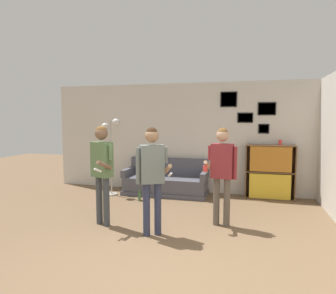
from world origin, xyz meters
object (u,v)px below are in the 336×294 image
bookshelf (270,172)px  bottle_on_floor (139,196)px  couch (166,182)px  person_player_foreground_center (152,169)px  floor_lamp (111,137)px  person_watcher_holding_cup (222,166)px  drinking_cup (280,142)px  person_player_foreground_left (102,164)px

bookshelf → bottle_on_floor: size_ratio=4.43×
couch → person_player_foreground_center: (0.48, -2.55, 0.76)m
couch → floor_lamp: (-1.24, -0.42, 1.10)m
couch → person_watcher_holding_cup: bearing=-51.1°
person_watcher_holding_cup → drinking_cup: person_watcher_holding_cup is taller
person_player_foreground_left → drinking_cup: 4.00m
floor_lamp → drinking_cup: (3.84, 0.62, -0.09)m
floor_lamp → person_watcher_holding_cup: bearing=-27.5°
couch → person_player_foreground_center: person_player_foreground_center is taller
couch → bottle_on_floor: bearing=-118.3°
bottle_on_floor → drinking_cup: bearing=17.6°
couch → person_watcher_holding_cup: 2.48m
couch → bottle_on_floor: 0.87m
couch → floor_lamp: size_ratio=1.10×
person_player_foreground_left → person_watcher_holding_cup: (1.98, 0.48, -0.02)m
person_player_foreground_left → person_player_foreground_center: 0.99m
bookshelf → person_player_foreground_left: size_ratio=0.72×
bottle_on_floor → couch: bearing=61.7°
couch → person_player_foreground_left: person_player_foreground_left is taller
person_player_foreground_center → bottle_on_floor: (-0.88, 1.80, -0.94)m
couch → bookshelf: 2.43m
couch → drinking_cup: (2.60, 0.20, 1.01)m
person_player_foreground_left → person_watcher_holding_cup: 2.04m
person_watcher_holding_cup → couch: bearing=128.9°
bookshelf → person_player_foreground_left: bearing=-138.9°
drinking_cup → couch: bearing=-175.6°
couch → person_player_foreground_center: 2.71m
floor_lamp → person_watcher_holding_cup: 3.09m
bookshelf → floor_lamp: (-3.64, -0.62, 0.77)m
floor_lamp → person_player_foreground_left: 2.07m
bookshelf → drinking_cup: (0.20, 0.00, 0.68)m
person_watcher_holding_cup → person_player_foreground_center: bearing=-144.9°
bookshelf → bottle_on_floor: bearing=-161.3°
person_player_foreground_center → person_player_foreground_left: bearing=166.9°
couch → bottle_on_floor: couch is taller
floor_lamp → bottle_on_floor: bearing=-21.8°
person_watcher_holding_cup → drinking_cup: 2.34m
person_watcher_holding_cup → drinking_cup: (1.12, 2.04, 0.26)m
bottle_on_floor → person_watcher_holding_cup: bearing=-29.9°
couch → floor_lamp: bearing=-161.2°
person_player_foreground_center → drinking_cup: person_player_foreground_center is taller
bookshelf → floor_lamp: floor_lamp is taller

